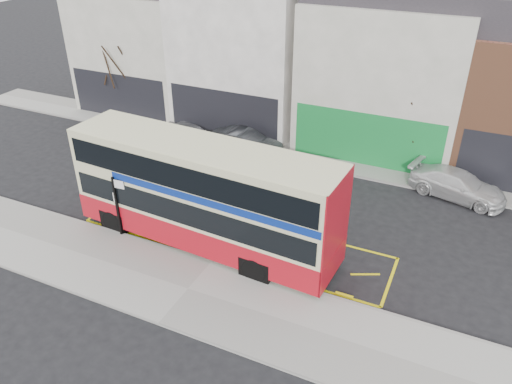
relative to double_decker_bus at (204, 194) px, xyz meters
The scene contains 15 objects.
ground 2.78m from the double_decker_bus, 40.53° to the right, with size 120.00×120.00×0.00m, color black.
pavement 4.04m from the double_decker_bus, 73.27° to the right, with size 40.00×4.00×0.15m, color #9B9A93.
kerb 2.85m from the double_decker_bus, 51.52° to the right, with size 40.00×0.15×0.15m, color gray.
far_pavement 10.53m from the double_decker_bus, 84.79° to the left, with size 50.00×3.00×0.15m, color #9B9A93.
road_markings 2.78m from the double_decker_bus, 40.82° to the left, with size 14.00×3.40×0.01m, color yellow, non-canonical shape.
terrace_far_left 19.10m from the double_decker_bus, 131.53° to the left, with size 8.00×8.01×10.80m.
terrace_left 15.17m from the double_decker_bus, 107.85° to the left, with size 8.00×8.01×11.80m.
terrace_green_shop 15.09m from the double_decker_bus, 72.66° to the left, with size 9.00×8.01×11.30m.
double_decker_bus is the anchor object (origin of this frame).
bus_stop_post 3.90m from the double_decker_bus, 162.09° to the right, with size 0.73×0.13×2.92m.
car_silver 10.27m from the double_decker_bus, 125.16° to the left, with size 1.76×4.37×1.49m, color silver.
car_grey 9.22m from the double_decker_bus, 105.20° to the left, with size 1.59×4.56×1.50m, color #3F4247.
car_white 13.15m from the double_decker_bus, 42.75° to the left, with size 1.96×4.83×1.40m, color silver.
street_tree_left 16.65m from the double_decker_bus, 139.73° to the left, with size 3.08×3.08×6.64m.
street_tree_right 13.03m from the double_decker_bus, 58.69° to the left, with size 2.47×2.47×5.34m.
Camera 1 is at (8.59, -14.63, 13.11)m, focal length 35.00 mm.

